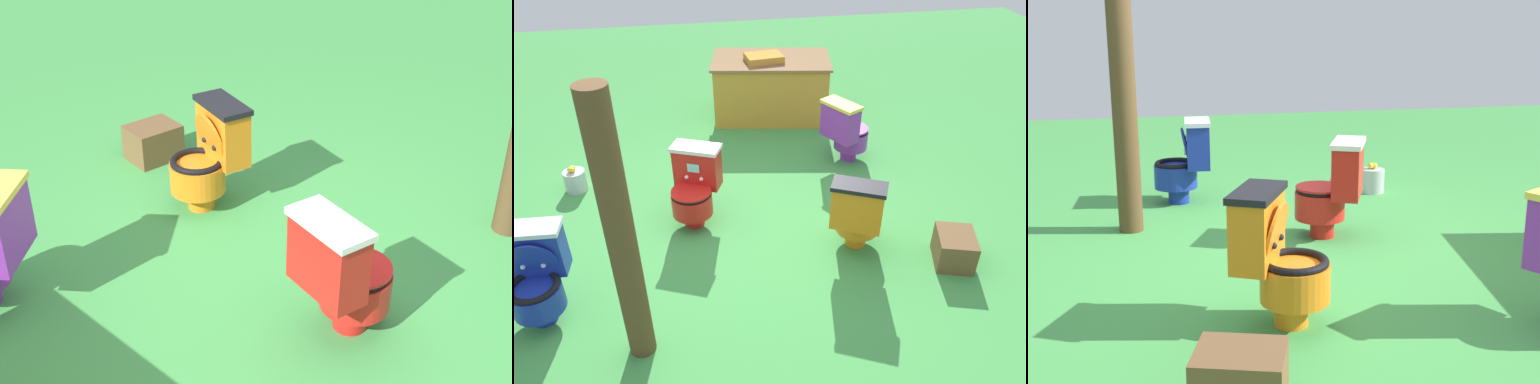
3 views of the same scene
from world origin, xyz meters
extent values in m
plane|color=#429947|center=(0.00, 0.00, 0.00)|extent=(14.00, 14.00, 0.00)
cylinder|color=#192D9E|center=(-1.58, -0.81, 0.07)|extent=(0.19, 0.19, 0.14)
cylinder|color=#192D9E|center=(-1.58, -0.83, 0.24)|extent=(0.39, 0.39, 0.20)
torus|color=black|center=(-1.58, -0.83, 0.35)|extent=(0.38, 0.38, 0.04)
cylinder|color=silver|center=(-1.58, -0.83, 0.30)|extent=(0.26, 0.26, 0.01)
cube|color=#192D9E|center=(-1.57, -0.64, 0.51)|extent=(0.42, 0.22, 0.37)
cube|color=silver|center=(-1.57, -0.64, 0.71)|extent=(0.45, 0.24, 0.04)
cube|color=#8CE0E5|center=(-1.57, -0.74, 0.56)|extent=(0.11, 0.02, 0.08)
cylinder|color=#192D9E|center=(-1.57, -0.73, 0.49)|extent=(0.36, 0.11, 0.35)
sphere|color=silver|center=(-1.50, -0.74, 0.46)|extent=(0.04, 0.04, 0.04)
sphere|color=silver|center=(-1.64, -0.74, 0.46)|extent=(0.04, 0.04, 0.04)
cylinder|color=red|center=(-0.41, 0.16, 0.07)|extent=(0.24, 0.24, 0.14)
cylinder|color=red|center=(-0.42, 0.14, 0.24)|extent=(0.49, 0.49, 0.20)
torus|color=black|center=(-0.42, 0.14, 0.35)|extent=(0.47, 0.47, 0.04)
cylinder|color=white|center=(-0.42, 0.14, 0.30)|extent=(0.32, 0.32, 0.01)
cube|color=red|center=(-0.34, 0.33, 0.51)|extent=(0.45, 0.34, 0.37)
cube|color=white|center=(-0.34, 0.33, 0.71)|extent=(0.48, 0.37, 0.04)
cube|color=#8CE0E5|center=(-0.38, 0.23, 0.56)|extent=(0.10, 0.05, 0.08)
cylinder|color=red|center=(-0.42, 0.14, 0.37)|extent=(0.47, 0.47, 0.02)
sphere|color=white|center=(-0.31, 0.20, 0.46)|extent=(0.04, 0.04, 0.04)
sphere|color=white|center=(-0.44, 0.26, 0.46)|extent=(0.04, 0.04, 0.04)
cylinder|color=purple|center=(1.38, 1.07, 0.07)|extent=(0.24, 0.24, 0.14)
cylinder|color=purple|center=(1.40, 1.08, 0.24)|extent=(0.50, 0.50, 0.20)
torus|color=black|center=(1.40, 1.08, 0.35)|extent=(0.48, 0.48, 0.04)
cylinder|color=#EACC4C|center=(1.40, 1.08, 0.30)|extent=(0.33, 0.33, 0.01)
cube|color=purple|center=(1.22, 0.98, 0.51)|extent=(0.36, 0.45, 0.37)
cube|color=#EACC4C|center=(1.22, 0.98, 0.71)|extent=(0.39, 0.48, 0.04)
cube|color=#8CE0E5|center=(1.31, 1.03, 0.56)|extent=(0.06, 0.10, 0.08)
cylinder|color=purple|center=(1.40, 1.08, 0.37)|extent=(0.49, 0.49, 0.02)
sphere|color=#EACC4C|center=(1.28, 1.09, 0.46)|extent=(0.04, 0.04, 0.04)
sphere|color=#EACC4C|center=(1.35, 0.97, 0.46)|extent=(0.04, 0.04, 0.04)
cylinder|color=orange|center=(0.97, -0.39, 0.07)|extent=(0.24, 0.24, 0.14)
cylinder|color=orange|center=(0.98, -0.38, 0.24)|extent=(0.50, 0.50, 0.20)
torus|color=black|center=(0.98, -0.38, 0.35)|extent=(0.48, 0.48, 0.04)
cylinder|color=black|center=(0.98, -0.38, 0.30)|extent=(0.32, 0.32, 0.01)
cube|color=orange|center=(0.89, -0.55, 0.51)|extent=(0.45, 0.35, 0.37)
cube|color=black|center=(0.89, -0.55, 0.71)|extent=(0.48, 0.39, 0.04)
cube|color=#8CE0E5|center=(0.93, -0.46, 0.56)|extent=(0.10, 0.06, 0.08)
cylinder|color=orange|center=(0.93, -0.46, 0.49)|extent=(0.35, 0.24, 0.35)
sphere|color=black|center=(0.87, -0.43, 0.46)|extent=(0.04, 0.04, 0.04)
sphere|color=black|center=(1.00, -0.49, 0.46)|extent=(0.04, 0.04, 0.04)
cube|color=#B7842D|center=(0.74, 2.36, 0.37)|extent=(1.52, 1.04, 0.74)
cube|color=brown|center=(0.74, 2.36, 0.76)|extent=(1.59, 1.11, 0.03)
cube|color=#B7842D|center=(0.63, 2.29, 0.81)|extent=(0.47, 0.36, 0.08)
cylinder|color=brown|center=(-0.86, -1.22, 0.97)|extent=(0.18, 0.18, 1.94)
cube|color=brown|center=(1.70, -0.77, 0.14)|extent=(0.40, 0.44, 0.27)
cylinder|color=#B7B7BF|center=(-1.56, 0.97, 0.11)|extent=(0.22, 0.22, 0.22)
ellipsoid|color=yellow|center=(-1.57, 0.99, 0.25)|extent=(0.07, 0.05, 0.05)
ellipsoid|color=yellow|center=(-1.58, 0.96, 0.25)|extent=(0.07, 0.05, 0.05)
ellipsoid|color=yellow|center=(-1.57, 0.95, 0.25)|extent=(0.07, 0.05, 0.05)
camera|label=1|loc=(-1.50, 2.79, 2.47)|focal=48.51mm
camera|label=2|loc=(-0.43, -3.71, 2.88)|focal=35.70mm
camera|label=3|loc=(4.08, -1.12, 1.56)|focal=46.37mm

